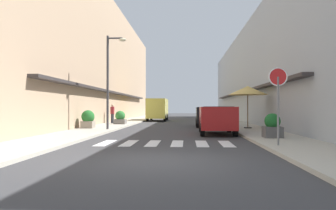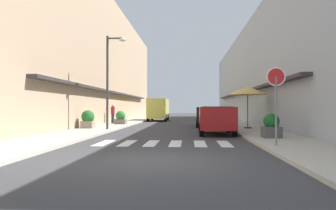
{
  "view_description": "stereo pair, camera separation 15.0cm",
  "coord_description": "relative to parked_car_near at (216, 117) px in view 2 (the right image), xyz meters",
  "views": [
    {
      "loc": [
        0.84,
        -8.28,
        1.4
      ],
      "look_at": [
        -0.45,
        13.63,
        1.6
      ],
      "focal_mm": 33.87,
      "sensor_mm": 36.0,
      "label": 1
    },
    {
      "loc": [
        0.99,
        -8.27,
        1.4
      ],
      "look_at": [
        -0.45,
        13.63,
        1.6
      ],
      "focal_mm": 33.87,
      "sensor_mm": 36.0,
      "label": 2
    }
  ],
  "objects": [
    {
      "name": "building_row_left",
      "position": [
        -11.0,
        12.92,
        4.88
      ],
      "size": [
        5.5,
        46.96,
        11.61
      ],
      "color": "tan",
      "rests_on": "ground_plane"
    },
    {
      "name": "planter_midblock",
      "position": [
        -7.84,
        2.9,
        -0.23
      ],
      "size": [
        0.82,
        0.82,
        1.14
      ],
      "color": "gray",
      "rests_on": "sidewalk_left"
    },
    {
      "name": "parked_car_mid",
      "position": [
        -0.0,
        6.65,
        0.0
      ],
      "size": [
        1.86,
        4.37,
        1.47
      ],
      "color": "black",
      "rests_on": "ground_plane"
    },
    {
      "name": "sidewalk_left",
      "position": [
        -7.21,
        11.42,
        -0.86
      ],
      "size": [
        2.59,
        69.94,
        0.12
      ],
      "primitive_type": "cube",
      "color": "#ADA899",
      "rests_on": "ground_plane"
    },
    {
      "name": "sidewalk_right",
      "position": [
        2.34,
        11.42,
        -0.86
      ],
      "size": [
        2.59,
        69.94,
        0.12
      ],
      "primitive_type": "cube",
      "color": "#ADA899",
      "rests_on": "ground_plane"
    },
    {
      "name": "round_street_sign",
      "position": [
        1.53,
        -5.8,
        1.25
      ],
      "size": [
        0.65,
        0.07,
        2.67
      ],
      "color": "slate",
      "rests_on": "sidewalk_right"
    },
    {
      "name": "planter_far",
      "position": [
        -6.86,
        8.02,
        -0.33
      ],
      "size": [
        0.9,
        0.9,
        1.05
      ],
      "color": "slate",
      "rests_on": "sidewalk_left"
    },
    {
      "name": "delivery_van",
      "position": [
        -4.71,
        17.14,
        0.49
      ],
      "size": [
        2.02,
        5.4,
        2.37
      ],
      "color": "#D8CC4C",
      "rests_on": "ground_plane"
    },
    {
      "name": "cafe_umbrella",
      "position": [
        2.26,
        3.37,
        1.57
      ],
      "size": [
        2.43,
        2.43,
        2.66
      ],
      "color": "#262626",
      "rests_on": "sidewalk_right"
    },
    {
      "name": "crosswalk",
      "position": [
        -2.43,
        -4.44,
        -0.91
      ],
      "size": [
        5.2,
        2.2,
        0.01
      ],
      "color": "silver",
      "rests_on": "ground_plane"
    },
    {
      "name": "planter_corner",
      "position": [
        2.11,
        -2.94,
        -0.31
      ],
      "size": [
        0.76,
        0.76,
        1.05
      ],
      "color": "#4C4C4C",
      "rests_on": "sidewalk_right"
    },
    {
      "name": "street_lamp",
      "position": [
        -6.15,
        1.9,
        2.61
      ],
      "size": [
        1.19,
        0.28,
        5.62
      ],
      "color": "#38383D",
      "rests_on": "sidewalk_left"
    },
    {
      "name": "parked_car_near",
      "position": [
        0.0,
        0.0,
        0.0
      ],
      "size": [
        1.87,
        4.03,
        1.47
      ],
      "color": "maroon",
      "rests_on": "ground_plane"
    },
    {
      "name": "pedestrian_walking_near",
      "position": [
        -7.85,
        9.53,
        0.03
      ],
      "size": [
        0.34,
        0.34,
        1.58
      ],
      "rotation": [
        0.0,
        0.0,
        3.03
      ],
      "color": "#282B33",
      "rests_on": "sidewalk_left"
    },
    {
      "name": "building_row_right",
      "position": [
        6.14,
        12.92,
        3.49
      ],
      "size": [
        5.5,
        46.96,
        8.83
      ],
      "color": "#939EA8",
      "rests_on": "ground_plane"
    },
    {
      "name": "ground_plane",
      "position": [
        -2.43,
        11.42,
        -0.92
      ],
      "size": [
        109.91,
        109.91,
        0.0
      ],
      "primitive_type": "plane",
      "color": "#38383A"
    }
  ]
}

